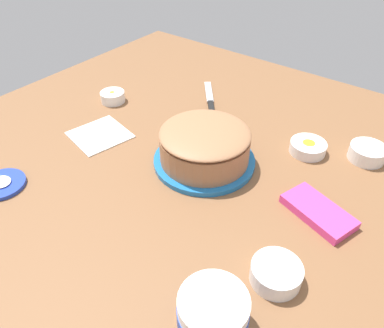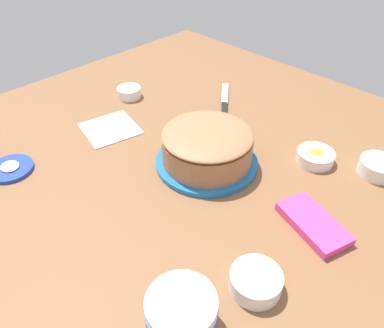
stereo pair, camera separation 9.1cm
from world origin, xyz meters
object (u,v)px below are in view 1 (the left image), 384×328
Objects in this scene: sprinkle_bowl_orange at (308,147)px; candy_box_lower at (318,212)px; frosted_cake at (205,147)px; frosting_tub_lid at (2,184)px; paper_napkin at (100,134)px; sprinkle_bowl_yellow at (113,96)px; frosting_tub at (213,313)px; spreading_knife at (210,102)px; sprinkle_bowl_blue at (276,273)px; sprinkle_bowl_pink at (367,152)px.

sprinkle_bowl_orange is 0.24m from candy_box_lower.
frosted_cake reaches higher than frosting_tub_lid.
sprinkle_bowl_orange reaches higher than paper_napkin.
frosted_cake is 3.37× the size of sprinkle_bowl_yellow.
sprinkle_bowl_orange is 0.61× the size of candy_box_lower.
frosted_cake is 0.51m from frosting_tub_lid.
frosted_cake is at bearing 127.66° from frosting_tub.
sprinkle_bowl_yellow is (-0.09, 0.45, 0.01)m from frosting_tub_lid.
spreading_knife is 0.32m from sprinkle_bowl_yellow.
frosting_tub_lid is at bearing -165.48° from sprinkle_bowl_blue.
frosting_tub is 0.61m from frosting_tub_lid.
sprinkle_bowl_orange is 1.00× the size of sprinkle_bowl_blue.
sprinkle_bowl_blue is (0.65, 0.17, 0.01)m from frosting_tub_lid.
sprinkle_bowl_orange is at bearing 11.59° from sprinkle_bowl_yellow.
spreading_knife is 2.47× the size of sprinkle_bowl_yellow.
candy_box_lower is at bearing 83.59° from frosting_tub.
frosted_cake is 0.45m from frosting_tub.
spreading_knife is 0.37m from sprinkle_bowl_orange.
frosting_tub reaches higher than sprinkle_bowl_blue.
sprinkle_bowl_yellow is 0.49× the size of candy_box_lower.
candy_box_lower is (0.48, -0.26, 0.00)m from spreading_knife.
sprinkle_bowl_orange is at bearing 47.46° from frosting_tub_lid.
sprinkle_bowl_pink is at bearing 26.06° from sprinkle_bowl_orange.
frosted_cake is 2.75× the size of sprinkle_bowl_blue.
sprinkle_bowl_blue is 0.61× the size of candy_box_lower.
sprinkle_bowl_yellow is at bearing 159.05° from sprinkle_bowl_blue.
spreading_knife is 1.22× the size of candy_box_lower.
sprinkle_bowl_blue is at bearing -33.20° from frosted_cake.
sprinkle_bowl_yellow reaches higher than sprinkle_bowl_orange.
frosting_tub_lid is 0.79m from sprinkle_bowl_orange.
spreading_knife is at bearing 169.55° from candy_box_lower.
sprinkle_bowl_yellow is 0.82× the size of sprinkle_bowl_blue.
candy_box_lower is (-0.02, -0.27, -0.01)m from sprinkle_bowl_pink.
sprinkle_bowl_orange is 0.65× the size of paper_napkin.
frosted_cake is 1.37× the size of spreading_knife.
frosting_tub is at bearing 2.02° from frosting_tub_lid.
frosting_tub is (0.27, -0.35, -0.01)m from frosted_cake.
frosted_cake reaches higher than paper_napkin.
paper_napkin is (-0.63, -0.08, -0.01)m from candy_box_lower.
candy_box_lower is (-0.00, 0.21, -0.01)m from sprinkle_bowl_blue.
spreading_knife is at bearing 122.26° from frosted_cake.
frosting_tub_lid is 1.19× the size of sprinkle_bowl_pink.
sprinkle_bowl_pink is 0.59× the size of candy_box_lower.
paper_napkin is at bearing 168.94° from sprinkle_bowl_blue.
spreading_knife is (-0.17, 0.26, -0.04)m from frosted_cake.
frosted_cake is 0.38m from sprinkle_bowl_blue.
frosting_tub is 0.76m from spreading_knife.
frosting_tub is 1.26× the size of sprinkle_bowl_pink.
sprinkle_bowl_orange is at bearing 97.73° from frosting_tub.
frosted_cake is at bearing -10.48° from sprinkle_bowl_yellow.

